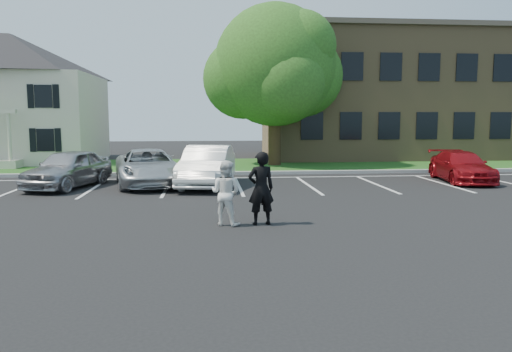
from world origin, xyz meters
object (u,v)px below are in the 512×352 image
(house, at_px, (10,98))
(car_silver_minivan, at_px, (148,167))
(car_white_sedan, at_px, (207,166))
(man_black_suit, at_px, (261,188))
(office_building, at_px, (428,96))
(tree, at_px, (276,68))
(man_white_shirt, at_px, (226,193))
(car_silver_west, at_px, (68,169))
(car_red_compact, at_px, (461,167))

(house, relative_size, car_silver_minivan, 1.98)
(car_white_sedan, bearing_deg, man_black_suit, -70.22)
(house, relative_size, man_black_suit, 5.49)
(man_black_suit, relative_size, car_silver_minivan, 0.36)
(office_building, xyz_separation_m, tree, (-11.44, -6.06, 1.19))
(man_black_suit, relative_size, car_white_sedan, 0.39)
(car_white_sedan, bearing_deg, man_white_shirt, -77.24)
(office_building, bearing_deg, car_silver_west, -146.41)
(office_building, relative_size, man_white_shirt, 13.52)
(house, distance_m, tree, 16.14)
(office_building, xyz_separation_m, car_white_sedan, (-15.23, -13.86, -3.36))
(car_red_compact, bearing_deg, tree, 140.89)
(tree, relative_size, man_black_suit, 4.69)
(house, bearing_deg, office_building, 4.28)
(car_red_compact, bearing_deg, office_building, 79.00)
(tree, bearing_deg, man_black_suit, -99.23)
(man_black_suit, distance_m, car_silver_minivan, 8.60)
(man_black_suit, distance_m, man_white_shirt, 0.91)
(office_building, distance_m, tree, 13.00)
(tree, xyz_separation_m, man_white_shirt, (-3.33, -14.93, -4.52))
(man_black_suit, distance_m, car_white_sedan, 7.31)
(house, bearing_deg, car_silver_minivan, -50.18)
(office_building, xyz_separation_m, car_silver_west, (-20.61, -13.69, -3.41))
(tree, relative_size, car_red_compact, 2.01)
(tree, bearing_deg, office_building, 27.89)
(house, distance_m, car_red_compact, 25.41)
(tree, relative_size, man_white_shirt, 5.31)
(office_building, distance_m, car_red_compact, 14.58)
(office_building, height_order, man_white_shirt, office_building)
(man_white_shirt, distance_m, car_red_compact, 12.76)
(car_white_sedan, distance_m, car_red_compact, 10.73)
(office_building, xyz_separation_m, man_white_shirt, (-14.78, -20.99, -3.33))
(house, distance_m, car_white_sedan, 16.96)
(house, height_order, car_white_sedan, house)
(car_silver_west, distance_m, car_white_sedan, 5.37)
(house, relative_size, car_red_compact, 2.36)
(tree, xyz_separation_m, car_red_compact, (6.93, -7.35, -4.71))
(house, relative_size, man_white_shirt, 6.22)
(car_silver_minivan, bearing_deg, house, 118.16)
(car_silver_minivan, bearing_deg, tree, 37.92)
(tree, height_order, car_silver_minivan, tree)
(car_white_sedan, bearing_deg, house, 143.90)
(man_white_shirt, bearing_deg, man_black_suit, -155.17)
(man_black_suit, relative_size, car_silver_west, 0.43)
(car_silver_west, height_order, car_silver_minivan, car_silver_west)
(car_silver_west, relative_size, car_silver_minivan, 0.84)
(car_silver_minivan, bearing_deg, car_red_compact, -12.19)
(car_silver_west, height_order, car_red_compact, car_silver_west)
(car_white_sedan, height_order, car_red_compact, car_white_sedan)
(house, xyz_separation_m, car_silver_west, (6.39, -11.67, -3.08))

